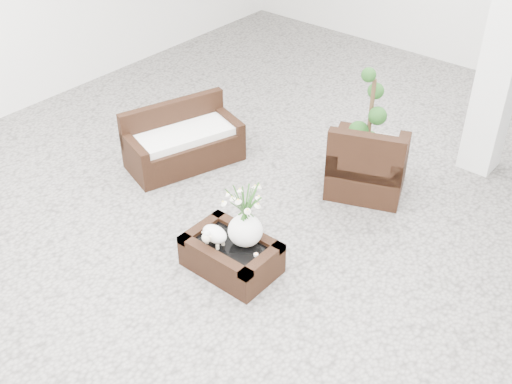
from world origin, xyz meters
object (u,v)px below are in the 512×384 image
Objects in this scene: coffee_table at (231,256)px; armchair at (369,155)px; loveseat at (183,138)px; topiary at (369,131)px.

coffee_table is 0.99× the size of armchair.
coffee_table is at bearing -103.74° from loveseat.
loveseat reaches higher than coffee_table.
loveseat is (-1.75, 1.09, 0.21)m from coffee_table.
coffee_table is 2.07m from loveseat.
armchair is at bearing -36.32° from topiary.
loveseat is at bearing 147.92° from coffee_table.
armchair is at bearing -45.86° from loveseat.
armchair is 0.29m from topiary.
topiary reaches higher than loveseat.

